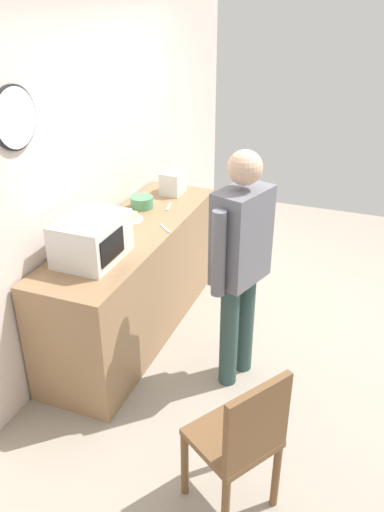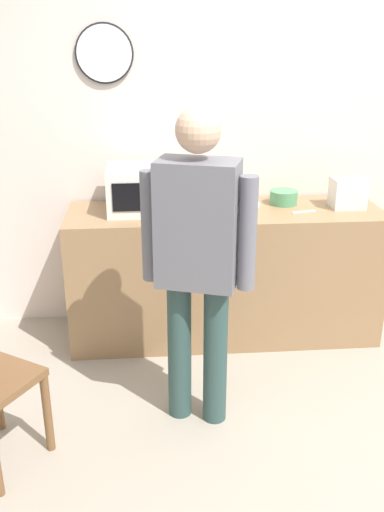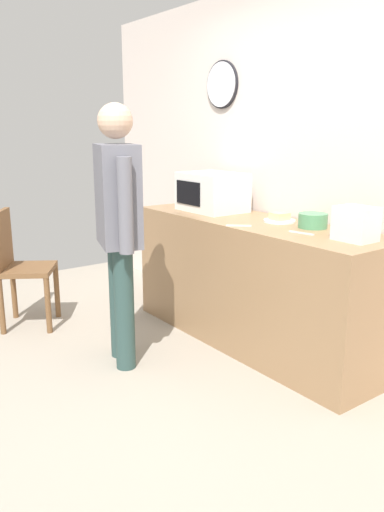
# 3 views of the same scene
# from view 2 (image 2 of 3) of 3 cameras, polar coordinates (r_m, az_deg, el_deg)

# --- Properties ---
(ground_plane) EXTENTS (6.00, 6.00, 0.00)m
(ground_plane) POSITION_cam_2_polar(r_m,az_deg,el_deg) (3.20, 10.96, -18.02)
(ground_plane) COLOR #9E9384
(back_wall) EXTENTS (5.40, 0.13, 2.60)m
(back_wall) POSITION_cam_2_polar(r_m,az_deg,el_deg) (4.10, 6.34, 11.35)
(back_wall) COLOR silver
(back_wall) RESTS_ON ground_plane
(kitchen_counter) EXTENTS (2.12, 0.62, 0.92)m
(kitchen_counter) POSITION_cam_2_polar(r_m,az_deg,el_deg) (3.94, 3.28, -1.79)
(kitchen_counter) COLOR #93704C
(kitchen_counter) RESTS_ON ground_plane
(microwave) EXTENTS (0.50, 0.39, 0.30)m
(microwave) POSITION_cam_2_polar(r_m,az_deg,el_deg) (3.74, -4.72, 6.77)
(microwave) COLOR silver
(microwave) RESTS_ON kitchen_counter
(sandwich_plate) EXTENTS (0.22, 0.22, 0.07)m
(sandwich_plate) POSITION_cam_2_polar(r_m,az_deg,el_deg) (3.90, 5.27, 5.42)
(sandwich_plate) COLOR white
(sandwich_plate) RESTS_ON kitchen_counter
(salad_bowl) EXTENTS (0.19, 0.19, 0.10)m
(salad_bowl) POSITION_cam_2_polar(r_m,az_deg,el_deg) (3.96, 9.28, 5.90)
(salad_bowl) COLOR #4C8E60
(salad_bowl) RESTS_ON kitchen_counter
(toaster) EXTENTS (0.22, 0.18, 0.20)m
(toaster) POSITION_cam_2_polar(r_m,az_deg,el_deg) (3.97, 15.53, 6.19)
(toaster) COLOR silver
(toaster) RESTS_ON kitchen_counter
(fork_utensil) EXTENTS (0.13, 0.14, 0.01)m
(fork_utensil) POSITION_cam_2_polar(r_m,az_deg,el_deg) (3.57, 5.43, 3.62)
(fork_utensil) COLOR silver
(fork_utensil) RESTS_ON kitchen_counter
(spoon_utensil) EXTENTS (0.17, 0.06, 0.01)m
(spoon_utensil) POSITION_cam_2_polar(r_m,az_deg,el_deg) (3.81, 11.28, 4.43)
(spoon_utensil) COLOR silver
(spoon_utensil) RESTS_ON kitchen_counter
(person_standing) EXTENTS (0.56, 0.35, 1.72)m
(person_standing) POSITION_cam_2_polar(r_m,az_deg,el_deg) (2.84, 0.58, 0.50)
(person_standing) COLOR #2C4643
(person_standing) RESTS_ON ground_plane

